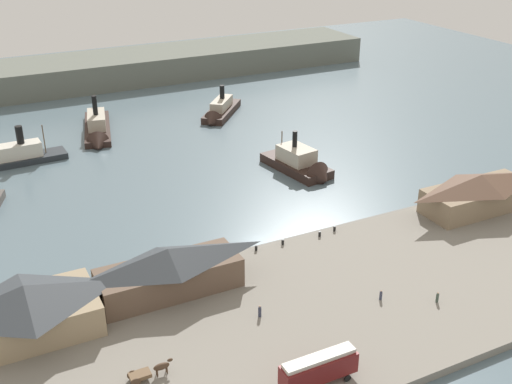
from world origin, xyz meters
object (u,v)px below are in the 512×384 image
(pedestrian_walking_west, at_px, (437,297))
(mooring_post_center_west, at_px, (256,248))
(ferry_shed_central_terminal, at_px, (479,192))
(ferry_mid_harbor, at_px, (97,130))
(pedestrian_walking_east, at_px, (260,311))
(mooring_post_west, at_px, (283,242))
(ferry_outer_harbor, at_px, (4,159))
(horse_cart, at_px, (148,372))
(ferry_shed_east_terminal, at_px, (27,309))
(ferry_shed_customs_shed, at_px, (169,270))
(pedestrian_near_cart, at_px, (381,295))
(mooring_post_center_east, at_px, (334,229))
(ferry_moored_west, at_px, (302,165))
(street_tram, at_px, (319,368))
(ferry_departing_north, at_px, (219,112))
(mooring_post_east, at_px, (320,234))

(pedestrian_walking_west, bearing_deg, mooring_post_center_west, 124.10)
(ferry_shed_central_terminal, xyz_separation_m, ferry_mid_harbor, (-51.36, 72.64, -3.15))
(pedestrian_walking_east, height_order, mooring_post_west, pedestrian_walking_east)
(ferry_outer_harbor, bearing_deg, horse_cart, -85.07)
(ferry_shed_east_terminal, bearing_deg, ferry_shed_customs_shed, 1.98)
(pedestrian_walking_west, bearing_deg, pedestrian_near_cart, 149.23)
(pedestrian_walking_west, height_order, mooring_post_center_west, pedestrian_walking_west)
(mooring_post_center_east, height_order, ferry_outer_harbor, ferry_outer_harbor)
(ferry_shed_east_terminal, xyz_separation_m, pedestrian_near_cart, (45.12, -14.62, -2.91))
(mooring_post_center_east, xyz_separation_m, ferry_moored_west, (9.08, 26.21, 0.06))
(street_tram, xyz_separation_m, ferry_departing_north, (30.50, 98.34, -2.12))
(ferry_moored_west, bearing_deg, mooring_post_west, -126.06)
(pedestrian_walking_west, bearing_deg, mooring_post_east, 101.42)
(mooring_post_east, distance_m, ferry_mid_harbor, 71.56)
(horse_cart, bearing_deg, mooring_post_west, 34.92)
(pedestrian_walking_west, xyz_separation_m, ferry_outer_harbor, (-47.66, 82.26, -0.36))
(pedestrian_near_cart, xyz_separation_m, ferry_mid_harbor, (-18.49, 87.94, -0.44))
(ferry_shed_customs_shed, relative_size, pedestrian_near_cart, 13.24)
(ferry_shed_east_terminal, relative_size, street_tram, 1.88)
(horse_cart, xyz_separation_m, ferry_outer_harbor, (-6.81, 78.95, -0.55))
(ferry_departing_north, relative_size, ferry_moored_west, 1.00)
(mooring_post_center_east, bearing_deg, mooring_post_east, -171.80)
(mooring_post_center_west, height_order, mooring_post_center_east, same)
(street_tram, relative_size, mooring_post_center_east, 10.47)
(ferry_outer_harbor, relative_size, ferry_mid_harbor, 0.87)
(pedestrian_walking_west, xyz_separation_m, mooring_post_east, (-4.72, 23.38, -0.29))
(pedestrian_near_cart, distance_m, ferry_outer_harbor, 88.32)
(street_tram, distance_m, mooring_post_center_east, 37.53)
(ferry_shed_east_terminal, xyz_separation_m, ferry_mid_harbor, (26.64, 73.32, -3.35))
(ferry_shed_east_terminal, height_order, mooring_post_east, ferry_shed_east_terminal)
(pedestrian_walking_east, relative_size, pedestrian_walking_west, 1.11)
(ferry_moored_west, bearing_deg, ferry_shed_customs_shed, -142.48)
(pedestrian_walking_west, relative_size, ferry_mid_harbor, 0.06)
(mooring_post_center_east, xyz_separation_m, ferry_departing_north, (8.45, 68.03, -0.19))
(ferry_shed_east_terminal, height_order, street_tram, ferry_shed_east_terminal)
(horse_cart, distance_m, ferry_moored_west, 67.33)
(ferry_shed_customs_shed, relative_size, pedestrian_walking_east, 11.63)
(mooring_post_east, height_order, ferry_mid_harbor, ferry_mid_harbor)
(pedestrian_walking_west, bearing_deg, horse_cart, 175.37)
(ferry_shed_east_terminal, relative_size, pedestrian_walking_west, 11.01)
(ferry_mid_harbor, bearing_deg, pedestrian_walking_west, -74.67)
(ferry_shed_customs_shed, height_order, street_tram, ferry_shed_customs_shed)
(mooring_post_west, bearing_deg, ferry_shed_central_terminal, -6.76)
(mooring_post_east, bearing_deg, mooring_post_center_east, 8.20)
(pedestrian_walking_east, relative_size, ferry_departing_north, 0.09)
(pedestrian_near_cart, relative_size, mooring_post_east, 1.74)
(mooring_post_center_east, bearing_deg, ferry_shed_central_terminal, -9.33)
(ferry_shed_east_terminal, distance_m, pedestrian_walking_east, 30.15)
(ferry_moored_west, xyz_separation_m, ferry_mid_harbor, (-32.81, 41.88, -0.24))
(horse_cart, height_order, ferry_moored_west, ferry_moored_west)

